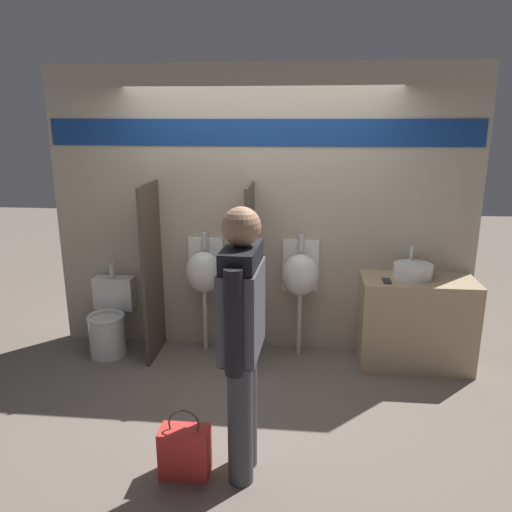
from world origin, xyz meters
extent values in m
plane|color=#70665B|center=(0.00, 0.00, 0.00)|extent=(16.00, 16.00, 0.00)
cube|color=#B2A893|center=(0.00, 0.60, 1.35)|extent=(4.02, 0.06, 2.70)
cube|color=navy|center=(0.00, 0.56, 2.10)|extent=(3.93, 0.01, 0.24)
cube|color=tan|center=(1.45, 0.32, 0.42)|extent=(1.01, 0.50, 0.84)
cylinder|color=white|center=(1.40, 0.37, 0.90)|extent=(0.35, 0.35, 0.12)
cylinder|color=silver|center=(1.40, 0.49, 1.03)|extent=(0.03, 0.03, 0.14)
cube|color=#232328|center=(1.15, 0.22, 0.84)|extent=(0.07, 0.14, 0.01)
cube|color=#4C4238|center=(-0.99, 0.29, 0.83)|extent=(0.03, 0.56, 1.66)
cube|color=#4C4238|center=(-0.07, 0.29, 0.83)|extent=(0.03, 0.56, 1.66)
cylinder|color=silver|center=(-0.53, 0.44, 0.31)|extent=(0.04, 0.04, 0.62)
ellipsoid|color=white|center=(-0.53, 0.44, 0.80)|extent=(0.36, 0.25, 0.40)
cube|color=white|center=(-0.53, 0.56, 0.86)|extent=(0.34, 0.02, 0.50)
cylinder|color=silver|center=(-0.53, 0.52, 1.09)|extent=(0.06, 0.06, 0.16)
cylinder|color=silver|center=(0.39, 0.44, 0.31)|extent=(0.04, 0.04, 0.62)
ellipsoid|color=white|center=(0.39, 0.44, 0.80)|extent=(0.36, 0.25, 0.40)
cube|color=white|center=(0.39, 0.56, 0.86)|extent=(0.34, 0.02, 0.50)
cylinder|color=silver|center=(0.39, 0.52, 1.09)|extent=(0.06, 0.06, 0.16)
cylinder|color=white|center=(-1.45, 0.22, 0.19)|extent=(0.34, 0.34, 0.38)
torus|color=white|center=(-1.45, 0.22, 0.39)|extent=(0.36, 0.36, 0.04)
cube|color=white|center=(-1.45, 0.48, 0.54)|extent=(0.39, 0.16, 0.32)
cylinder|color=silver|center=(-1.45, 0.46, 0.79)|extent=(0.06, 0.06, 0.14)
cylinder|color=#3D3D42|center=(0.06, -1.39, 0.42)|extent=(0.16, 0.16, 0.85)
cylinder|color=#3D3D42|center=(0.07, -1.22, 0.42)|extent=(0.16, 0.16, 0.85)
cube|color=black|center=(0.06, -1.30, 1.18)|extent=(0.21, 0.45, 0.67)
cube|color=#4C4C56|center=(0.06, -1.30, 1.13)|extent=(0.24, 0.48, 0.54)
cylinder|color=black|center=(0.05, -1.56, 1.15)|extent=(0.11, 0.11, 0.62)
cylinder|color=black|center=(0.08, -1.05, 1.15)|extent=(0.11, 0.11, 0.62)
sphere|color=#A87A5B|center=(0.06, -1.30, 1.63)|extent=(0.23, 0.23, 0.23)
cube|color=red|center=(-0.30, -1.37, 0.16)|extent=(0.32, 0.17, 0.33)
torus|color=#4C4742|center=(-0.30, -1.37, 0.37)|extent=(0.20, 0.01, 0.20)
camera|label=1|loc=(0.42, -4.04, 2.22)|focal=35.00mm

